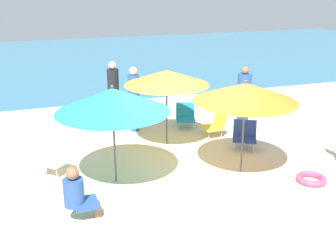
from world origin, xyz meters
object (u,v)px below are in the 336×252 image
object	(u,v)px
umbrella_yellow	(167,78)
person_d	(244,100)
beach_chair_a	(215,124)
beach_chair_c	(53,156)
person_c	(113,92)
swim_ring	(311,179)
beach_chair_b	(185,115)
person_b	(134,99)
umbrella_orange	(245,92)
person_a	(77,193)
beach_chair_d	(245,134)
umbrella_teal	(113,100)

from	to	relation	value
umbrella_yellow	person_d	xyz separation A→B (m)	(2.06, 0.14, -0.75)
umbrella_yellow	beach_chair_a	xyz separation A→B (m)	(1.32, 0.16, -1.29)
beach_chair_a	beach_chair_c	world-z (taller)	beach_chair_c
person_c	swim_ring	size ratio (longest dim) A/B	2.87
beach_chair_b	person_b	size ratio (longest dim) A/B	0.44
umbrella_yellow	beach_chair_c	size ratio (longest dim) A/B	2.58
beach_chair_b	person_b	world-z (taller)	person_b
umbrella_orange	person_c	xyz separation A→B (m)	(-1.72, 3.97, -0.81)
beach_chair_b	umbrella_orange	bearing A→B (deg)	19.81
person_a	beach_chair_b	bearing A→B (deg)	48.37
person_b	person_d	xyz separation A→B (m)	(2.53, -1.02, 0.00)
person_c	person_d	distance (m)	3.43
beach_chair_d	person_a	xyz separation A→B (m)	(-4.03, -1.90, 0.16)
beach_chair_c	swim_ring	bearing A→B (deg)	21.01
beach_chair_a	person_a	world-z (taller)	person_a
umbrella_yellow	person_c	distance (m)	2.31
umbrella_orange	beach_chair_c	world-z (taller)	umbrella_orange
swim_ring	person_c	bearing A→B (deg)	119.98
beach_chair_b	person_b	xyz separation A→B (m)	(-1.35, 0.11, 0.55)
beach_chair_a	beach_chair_b	distance (m)	1.01
beach_chair_b	swim_ring	bearing A→B (deg)	35.08
person_a	person_c	world-z (taller)	person_c
person_a	person_c	bearing A→B (deg)	70.83
umbrella_orange	beach_chair_b	world-z (taller)	umbrella_orange
beach_chair_c	person_d	world-z (taller)	person_d
umbrella_teal	beach_chair_d	distance (m)	3.50
beach_chair_d	umbrella_teal	bearing A→B (deg)	-48.45
person_a	person_b	world-z (taller)	person_b
person_c	beach_chair_b	bearing A→B (deg)	104.22
umbrella_yellow	person_d	distance (m)	2.20
umbrella_yellow	umbrella_orange	size ratio (longest dim) A/B	0.96
umbrella_yellow	beach_chair_c	distance (m)	3.02
person_a	person_b	bearing A→B (deg)	62.91
umbrella_orange	person_d	xyz separation A→B (m)	(1.15, 2.09, -0.80)
umbrella_teal	swim_ring	bearing A→B (deg)	-19.50
beach_chair_b	person_d	world-z (taller)	person_d
person_b	swim_ring	bearing A→B (deg)	-150.90
beach_chair_d	swim_ring	distance (m)	2.04
umbrella_orange	umbrella_teal	size ratio (longest dim) A/B	0.95
beach_chair_b	person_a	world-z (taller)	person_a
beach_chair_c	beach_chair_d	size ratio (longest dim) A/B	1.03
beach_chair_c	person_c	size ratio (longest dim) A/B	0.45
umbrella_teal	beach_chair_c	distance (m)	1.86
person_b	beach_chair_a	bearing A→B (deg)	-121.91
umbrella_yellow	beach_chair_a	world-z (taller)	umbrella_yellow
umbrella_teal	person_b	size ratio (longest dim) A/B	1.27
beach_chair_c	umbrella_teal	bearing A→B (deg)	8.69
beach_chair_b	beach_chair_c	size ratio (longest dim) A/B	0.98
beach_chair_a	person_b	distance (m)	2.13
person_c	swim_ring	xyz separation A→B (m)	(2.78, -4.81, -0.78)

